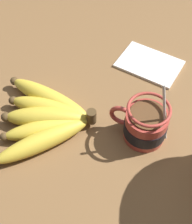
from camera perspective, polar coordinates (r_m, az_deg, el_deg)
The scene contains 4 objects.
table at distance 67.03cm, azimuth 2.19°, elevation -0.79°, with size 127.43×127.43×2.90cm.
coffee_mug at distance 60.19cm, azimuth 8.96°, elevation -2.30°, with size 11.83×8.30×15.52cm.
banana_bunch at distance 63.29cm, azimuth -9.08°, elevation -1.02°, with size 21.60×22.02×4.40cm.
napkin at distance 76.20cm, azimuth 9.74°, elevation 8.65°, with size 15.80×12.30×0.60cm.
Camera 1 is at (-12.05, 38.17, 55.22)cm, focal length 50.00 mm.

